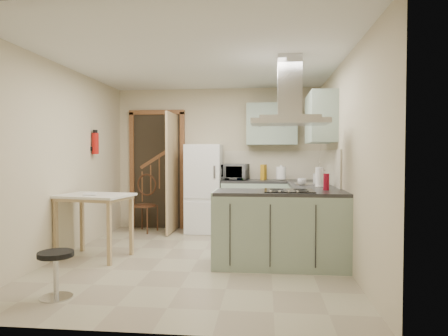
# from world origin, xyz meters

# --- Properties ---
(floor) EXTENTS (4.20, 4.20, 0.00)m
(floor) POSITION_xyz_m (0.00, 0.00, 0.00)
(floor) COLOR tan
(floor) RESTS_ON ground
(ceiling) EXTENTS (4.20, 4.20, 0.00)m
(ceiling) POSITION_xyz_m (0.00, 0.00, 2.50)
(ceiling) COLOR silver
(ceiling) RESTS_ON back_wall
(back_wall) EXTENTS (3.60, 0.00, 3.60)m
(back_wall) POSITION_xyz_m (0.00, 2.10, 1.25)
(back_wall) COLOR beige
(back_wall) RESTS_ON floor
(left_wall) EXTENTS (0.00, 4.20, 4.20)m
(left_wall) POSITION_xyz_m (-1.80, 0.00, 1.25)
(left_wall) COLOR beige
(left_wall) RESTS_ON floor
(right_wall) EXTENTS (0.00, 4.20, 4.20)m
(right_wall) POSITION_xyz_m (1.80, 0.00, 1.25)
(right_wall) COLOR beige
(right_wall) RESTS_ON floor
(doorway) EXTENTS (1.10, 0.12, 2.10)m
(doorway) POSITION_xyz_m (-1.10, 2.07, 1.05)
(doorway) COLOR brown
(doorway) RESTS_ON floor
(fridge) EXTENTS (0.60, 0.60, 1.50)m
(fridge) POSITION_xyz_m (-0.20, 1.80, 0.75)
(fridge) COLOR white
(fridge) RESTS_ON floor
(counter_back) EXTENTS (1.08, 0.60, 0.90)m
(counter_back) POSITION_xyz_m (0.66, 1.80, 0.45)
(counter_back) COLOR #9EB2A0
(counter_back) RESTS_ON floor
(counter_right) EXTENTS (0.60, 1.95, 0.90)m
(counter_right) POSITION_xyz_m (1.50, 1.12, 0.45)
(counter_right) COLOR #9EB2A0
(counter_right) RESTS_ON floor
(splashback) EXTENTS (1.68, 0.02, 0.50)m
(splashback) POSITION_xyz_m (0.96, 2.09, 1.15)
(splashback) COLOR beige
(splashback) RESTS_ON counter_back
(wall_cabinet_back) EXTENTS (0.85, 0.35, 0.70)m
(wall_cabinet_back) POSITION_xyz_m (0.95, 1.93, 1.85)
(wall_cabinet_back) COLOR #9EB2A0
(wall_cabinet_back) RESTS_ON back_wall
(wall_cabinet_right) EXTENTS (0.35, 0.90, 0.70)m
(wall_cabinet_right) POSITION_xyz_m (1.62, 0.85, 1.85)
(wall_cabinet_right) COLOR #9EB2A0
(wall_cabinet_right) RESTS_ON right_wall
(peninsula) EXTENTS (1.55, 0.65, 0.90)m
(peninsula) POSITION_xyz_m (1.02, -0.18, 0.45)
(peninsula) COLOR #9EB2A0
(peninsula) RESTS_ON floor
(hob) EXTENTS (0.58, 0.50, 0.01)m
(hob) POSITION_xyz_m (1.12, -0.18, 0.91)
(hob) COLOR black
(hob) RESTS_ON peninsula
(extractor_hood) EXTENTS (0.90, 0.55, 0.10)m
(extractor_hood) POSITION_xyz_m (1.12, -0.18, 1.72)
(extractor_hood) COLOR silver
(extractor_hood) RESTS_ON ceiling
(sink) EXTENTS (0.45, 0.40, 0.01)m
(sink) POSITION_xyz_m (1.50, 0.95, 0.91)
(sink) COLOR silver
(sink) RESTS_ON counter_right
(fire_extinguisher) EXTENTS (0.10, 0.10, 0.32)m
(fire_extinguisher) POSITION_xyz_m (-1.74, 0.90, 1.50)
(fire_extinguisher) COLOR #B2140F
(fire_extinguisher) RESTS_ON left_wall
(drop_leaf_table) EXTENTS (0.98, 0.80, 0.82)m
(drop_leaf_table) POSITION_xyz_m (-1.34, -0.05, 0.41)
(drop_leaf_table) COLOR tan
(drop_leaf_table) RESTS_ON floor
(bentwood_chair) EXTENTS (0.50, 0.50, 0.90)m
(bentwood_chair) POSITION_xyz_m (-1.23, 1.71, 0.45)
(bentwood_chair) COLOR #54221C
(bentwood_chair) RESTS_ON floor
(stool) EXTENTS (0.34, 0.34, 0.44)m
(stool) POSITION_xyz_m (-1.09, -1.47, 0.22)
(stool) COLOR black
(stool) RESTS_ON floor
(microwave) EXTENTS (0.54, 0.42, 0.27)m
(microwave) POSITION_xyz_m (0.30, 1.83, 1.04)
(microwave) COLOR black
(microwave) RESTS_ON counter_back
(kettle) EXTENTS (0.20, 0.20, 0.25)m
(kettle) POSITION_xyz_m (1.11, 1.78, 1.02)
(kettle) COLOR white
(kettle) RESTS_ON counter_back
(cereal_box) EXTENTS (0.11, 0.19, 0.26)m
(cereal_box) POSITION_xyz_m (0.81, 1.92, 1.03)
(cereal_box) COLOR #C48917
(cereal_box) RESTS_ON counter_back
(soap_bottle) EXTENTS (0.13, 0.13, 0.21)m
(soap_bottle) POSITION_xyz_m (1.64, 1.30, 1.01)
(soap_bottle) COLOR #B8B8C5
(soap_bottle) RESTS_ON counter_right
(paper_towel) EXTENTS (0.14, 0.14, 0.27)m
(paper_towel) POSITION_xyz_m (1.56, 0.45, 1.04)
(paper_towel) COLOR white
(paper_towel) RESTS_ON counter_right
(cup) EXTENTS (0.16, 0.16, 0.10)m
(cup) POSITION_xyz_m (1.36, 0.73, 0.95)
(cup) COLOR white
(cup) RESTS_ON counter_right
(red_bottle) EXTENTS (0.09, 0.09, 0.20)m
(red_bottle) POSITION_xyz_m (1.58, -0.01, 1.00)
(red_bottle) COLOR #AB0E27
(red_bottle) RESTS_ON peninsula
(book) EXTENTS (0.23, 0.26, 0.10)m
(book) POSITION_xyz_m (-1.44, -0.15, 0.87)
(book) COLOR #9F3535
(book) RESTS_ON drop_leaf_table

